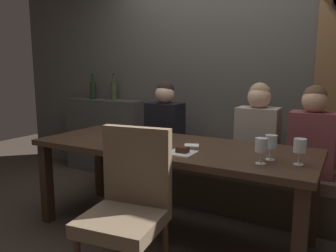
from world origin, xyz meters
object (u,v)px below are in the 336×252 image
diner_far_end (312,133)px  wine_glass_near_left (261,146)px  wine_glass_far_right (109,132)px  chair_near_side (129,200)px  diner_redhead (165,120)px  wine_glass_center_front (271,142)px  wine_glass_far_left (300,146)px  wine_bottle_dark_red (93,90)px  wine_bottle_pale_label (114,90)px  dessert_plate (182,152)px  dining_table (170,155)px  fork_on_table (161,152)px  banquette_bench (204,181)px  diner_bearded (258,128)px

diner_far_end → wine_glass_near_left: bearing=-102.8°
wine_glass_near_left → wine_glass_far_right: (-1.13, -0.08, -0.00)m
chair_near_side → diner_redhead: 1.56m
wine_glass_center_front → wine_glass_far_left: same height
wine_bottle_dark_red → diner_redhead: bearing=-14.4°
wine_bottle_pale_label → dessert_plate: wine_bottle_pale_label is taller
dining_table → fork_on_table: (0.07, -0.26, 0.09)m
wine_glass_near_left → wine_glass_far_left: same height
diner_redhead → wine_glass_center_front: 1.47m
dining_table → dessert_plate: bearing=-45.4°
banquette_bench → dessert_plate: bearing=-76.8°
diner_bearded → wine_glass_near_left: size_ratio=4.65×
diner_redhead → fork_on_table: diner_redhead is taller
wine_bottle_pale_label → wine_glass_far_left: bearing=-26.3°
diner_bearded → wine_glass_far_left: diner_bearded is taller
wine_glass_center_front → fork_on_table: 0.75m
chair_near_side → wine_glass_far_right: bearing=138.5°
chair_near_side → fork_on_table: (-0.05, 0.47, 0.18)m
wine_glass_center_front → chair_near_side: bearing=-136.2°
diner_bearded → dessert_plate: diner_bearded is taller
chair_near_side → diner_far_end: (0.84, 1.41, 0.24)m
wine_bottle_pale_label → fork_on_table: bearing=-41.9°
wine_glass_center_front → wine_glass_far_right: bearing=-170.0°
banquette_bench → wine_bottle_pale_label: 1.67m
wine_bottle_dark_red → wine_glass_center_front: size_ratio=1.99×
dining_table → diner_redhead: bearing=122.6°
fork_on_table → wine_glass_center_front: bearing=36.5°
dining_table → diner_far_end: 1.19m
diner_far_end → wine_glass_center_front: diner_far_end is taller
wine_glass_far_right → fork_on_table: bearing=3.6°
banquette_bench → diner_bearded: 0.78m
wine_bottle_dark_red → wine_glass_near_left: 2.77m
wine_bottle_dark_red → dessert_plate: wine_bottle_dark_red is taller
diner_far_end → banquette_bench: bearing=179.2°
wine_bottle_pale_label → dessert_plate: bearing=-38.5°
chair_near_side → diner_bearded: 1.47m
dessert_plate → dining_table: bearing=134.6°
banquette_bench → wine_glass_center_front: (0.79, -0.78, 0.63)m
diner_redhead → dessert_plate: 1.14m
diner_far_end → fork_on_table: 1.30m
wine_bottle_dark_red → fork_on_table: 2.23m
wine_glass_near_left → dining_table: bearing=164.9°
banquette_bench → wine_bottle_pale_label: wine_bottle_pale_label is taller
banquette_bench → wine_bottle_pale_label: (-1.39, 0.36, 0.84)m
chair_near_side → wine_bottle_dark_red: size_ratio=3.01×
chair_near_side → wine_bottle_dark_red: 2.59m
dining_table → dessert_plate: size_ratio=11.58×
dining_table → wine_bottle_pale_label: 1.80m
wine_glass_center_front → wine_glass_near_left: bearing=-104.7°
banquette_bench → wine_bottle_dark_red: 1.94m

